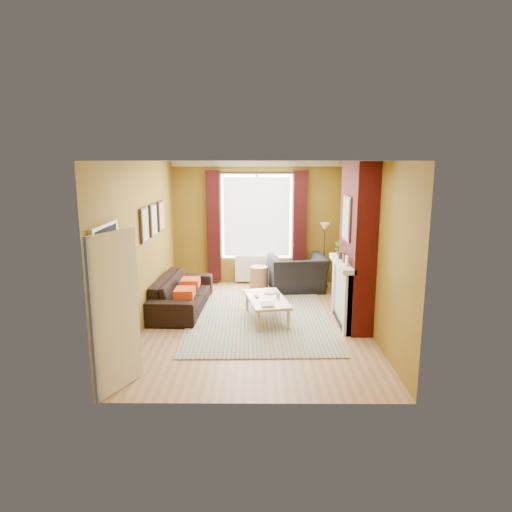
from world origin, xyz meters
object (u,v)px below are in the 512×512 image
at_px(coffee_table, 267,300).
at_px(wicker_stool, 259,278).
at_px(armchair, 297,273).
at_px(floor_lamp, 325,237).
at_px(sofa, 182,293).

relative_size(coffee_table, wicker_stool, 2.72).
bearing_deg(armchair, floor_lamp, -160.76).
distance_m(armchair, coffee_table, 2.06).
bearing_deg(armchair, coffee_table, 63.38).
xyz_separation_m(sofa, floor_lamp, (2.93, 1.60, 0.83)).
height_order(wicker_stool, floor_lamp, floor_lamp).
bearing_deg(coffee_table, armchair, 59.04).
height_order(coffee_table, wicker_stool, wicker_stool).
height_order(sofa, wicker_stool, sofa).
bearing_deg(floor_lamp, coffee_table, -120.54).
distance_m(sofa, wicker_stool, 2.07).
bearing_deg(armchair, sofa, 22.64).
bearing_deg(sofa, coffee_table, -108.91).
bearing_deg(floor_lamp, wicker_stool, -173.93).
xyz_separation_m(sofa, wicker_stool, (1.47, 1.45, -0.07)).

